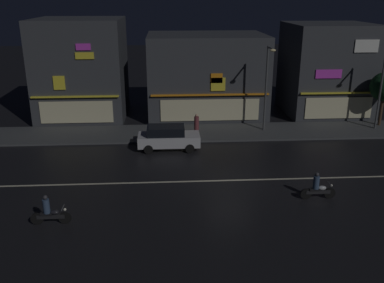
% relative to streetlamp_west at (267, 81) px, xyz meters
% --- Properties ---
extents(ground_plane, '(140.00, 140.00, 0.00)m').
position_rel_streetlamp_west_xyz_m(ground_plane, '(-4.11, -8.91, -4.06)').
color(ground_plane, black).
extents(lane_divider_stripe, '(34.39, 0.16, 0.01)m').
position_rel_streetlamp_west_xyz_m(lane_divider_stripe, '(-4.11, -8.91, -4.05)').
color(lane_divider_stripe, beige).
rests_on(lane_divider_stripe, ground).
extents(sidewalk_far, '(36.20, 4.31, 0.14)m').
position_rel_streetlamp_west_xyz_m(sidewalk_far, '(-4.11, 0.00, -3.99)').
color(sidewalk_far, '#424447').
rests_on(sidewalk_far, ground).
extents(storefront_left_block, '(7.11, 7.37, 7.95)m').
position_rel_streetlamp_west_xyz_m(storefront_left_block, '(6.75, 5.76, -0.08)').
color(storefront_left_block, '#383A3F').
rests_on(storefront_left_block, ground).
extents(storefront_center_block, '(7.31, 7.58, 8.43)m').
position_rel_streetlamp_west_xyz_m(storefront_center_block, '(-14.97, 5.87, 0.16)').
color(storefront_center_block, '#383A3F').
rests_on(storefront_center_block, ground).
extents(storefront_right_block, '(10.18, 7.68, 7.08)m').
position_rel_streetlamp_west_xyz_m(storefront_right_block, '(-4.11, 5.92, -0.52)').
color(storefront_right_block, '#383A3F').
rests_on(storefront_right_block, ground).
extents(streetlamp_west, '(0.44, 1.64, 6.58)m').
position_rel_streetlamp_west_xyz_m(streetlamp_west, '(0.00, 0.00, 0.00)').
color(streetlamp_west, '#47494C').
rests_on(streetlamp_west, sidewalk_far).
extents(streetlamp_mid, '(0.44, 1.64, 6.32)m').
position_rel_streetlamp_west_xyz_m(streetlamp_mid, '(9.02, -0.22, -0.13)').
color(streetlamp_mid, '#47494C').
rests_on(streetlamp_mid, sidewalk_far).
extents(pedestrian_on_sidewalk, '(0.36, 0.36, 1.75)m').
position_rel_streetlamp_west_xyz_m(pedestrian_on_sidewalk, '(-5.45, -1.06, -3.11)').
color(pedestrian_on_sidewalk, brown).
rests_on(pedestrian_on_sidewalk, sidewalk_far).
extents(parked_car_near_kerb, '(4.30, 1.98, 1.67)m').
position_rel_streetlamp_west_xyz_m(parked_car_near_kerb, '(-7.61, -3.35, -3.19)').
color(parked_car_near_kerb, silver).
rests_on(parked_car_near_kerb, ground).
extents(motorcycle_lead, '(1.90, 0.60, 1.52)m').
position_rel_streetlamp_west_xyz_m(motorcycle_lead, '(0.24, -11.50, -3.42)').
color(motorcycle_lead, black).
rests_on(motorcycle_lead, ground).
extents(motorcycle_following, '(1.90, 0.60, 1.52)m').
position_rel_streetlamp_west_xyz_m(motorcycle_following, '(-13.29, -13.30, -3.42)').
color(motorcycle_following, black).
rests_on(motorcycle_following, ground).
extents(traffic_cone, '(0.36, 0.36, 0.55)m').
position_rel_streetlamp_west_xyz_m(traffic_cone, '(-9.18, -2.76, -3.78)').
color(traffic_cone, orange).
rests_on(traffic_cone, ground).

